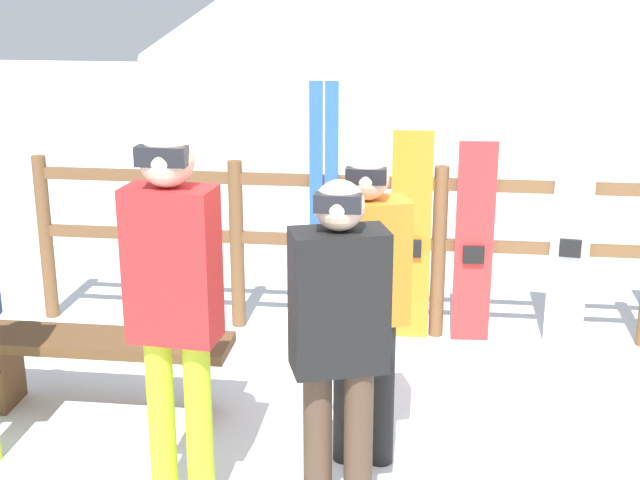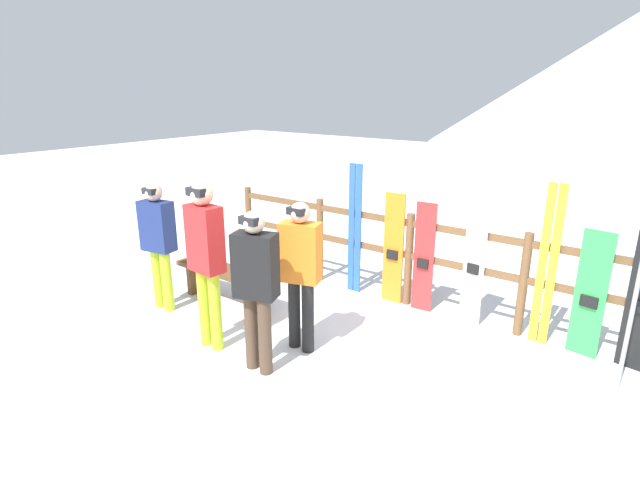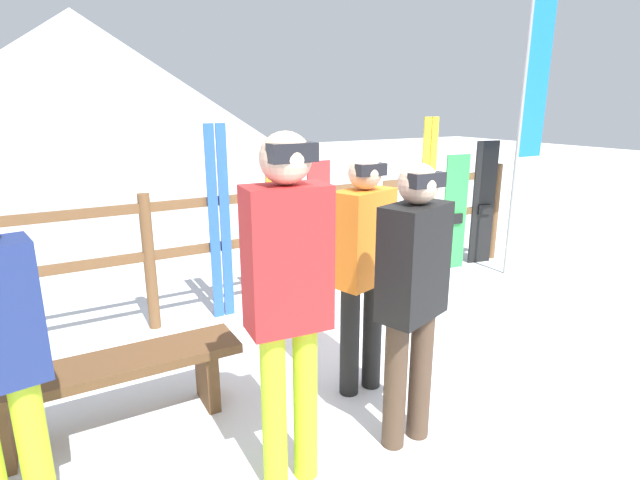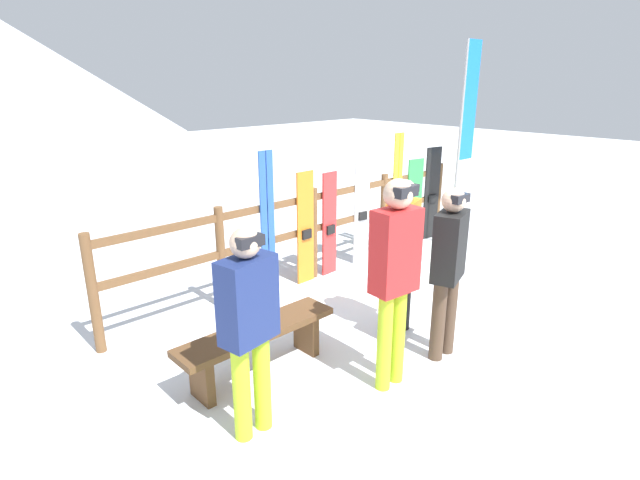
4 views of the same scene
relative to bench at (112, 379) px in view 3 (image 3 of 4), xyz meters
name	(u,v)px [view 3 (image 3 of 4)]	position (x,y,z in m)	size (l,w,h in m)	color
ground_plane	(417,385)	(1.92, -0.53, -0.35)	(40.00, 40.00, 0.00)	white
mountain_backdrop	(78,79)	(1.92, 23.37, 2.65)	(18.00, 18.00, 6.00)	silver
fence	(295,230)	(1.92, 1.37, 0.37)	(5.75, 0.10, 1.21)	brown
bench	(112,379)	(0.00, 0.00, 0.00)	(1.53, 0.36, 0.46)	brown
person_red	(288,289)	(0.74, -0.91, 0.74)	(0.41, 0.25, 1.82)	#B7D826
person_black	(413,288)	(1.48, -0.94, 0.61)	(0.46, 0.34, 1.64)	#4C3828
person_orange	(363,260)	(1.55, -0.36, 0.60)	(0.46, 0.34, 1.62)	black
ski_pair_blue	(220,224)	(1.14, 1.32, 0.54)	(0.20, 0.02, 1.77)	blue
snowboard_orange	(280,233)	(1.73, 1.31, 0.38)	(0.27, 0.06, 1.46)	orange
snowboard_red	(319,231)	(2.16, 1.31, 0.34)	(0.26, 0.07, 1.40)	red
snowboard_white	(370,216)	(2.79, 1.31, 0.42)	(0.26, 0.08, 1.56)	white
ski_pair_yellow	(427,198)	(3.57, 1.32, 0.55)	(0.19, 0.02, 1.79)	yellow
snowboard_green	(455,213)	(4.01, 1.31, 0.33)	(0.31, 0.09, 1.37)	green
snowboard_black_stripe	(483,203)	(4.47, 1.31, 0.40)	(0.31, 0.10, 1.51)	black
rental_flag	(530,102)	(4.53, 0.85, 1.60)	(0.40, 0.04, 3.08)	#99999E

